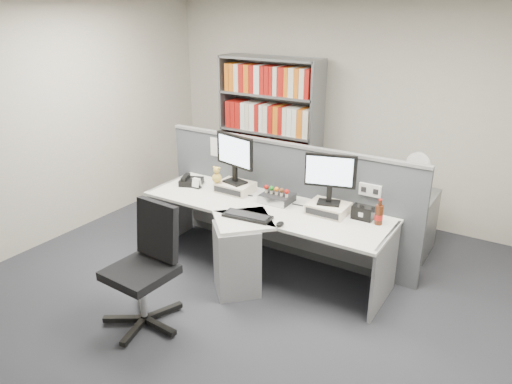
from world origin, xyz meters
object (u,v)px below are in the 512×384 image
Objects in this scene: monitor_left at (235,155)px; speaker at (363,213)px; mouse at (280,224)px; desk_fan at (418,168)px; monitor_right at (330,175)px; desk_calendar at (197,184)px; shelving_unit at (270,134)px; cola_bottle at (379,215)px; desk at (253,237)px; keyboard at (247,216)px; filing_cabinet at (411,223)px; desk_phone at (191,181)px; desktop_pc at (277,198)px; office_chair at (147,263)px.

speaker is at bearing 1.70° from monitor_left.
desk_fan is at bearing 61.41° from mouse.
monitor_right is 2.51× the size of speaker.
desk_calendar is 0.57× the size of speaker.
speaker is 0.10× the size of shelving_unit.
cola_bottle is (0.50, 0.01, -0.30)m from monitor_right.
cola_bottle is at bearing 19.47° from desk.
shelving_unit is at bearing 114.91° from keyboard.
monitor_left is 2.11m from filing_cabinet.
desk_phone reaches higher than mouse.
shelving_unit reaches higher than speaker.
filing_cabinet is at bearing 41.96° from desktop_pc.
desk_calendar is at bearing 164.03° from mouse.
keyboard is at bearing -179.40° from mouse.
desk is at bearing -148.52° from monitor_right.
office_chair is at bearing -131.75° from speaker.
monitor_right is 1.05× the size of desk_fan.
monitor_right is 1.63× the size of desk_phone.
shelving_unit is (-1.86, 1.42, 0.19)m from speaker.
monitor_right reaches higher than desk_calendar.
office_chair is (0.09, -1.47, -0.57)m from monitor_left.
keyboard is at bearing -154.76° from cola_bottle.
desk_phone is 0.44× the size of filing_cabinet.
filing_cabinet is at bearing 61.41° from mouse.
desk is 22.94× the size of desk_calendar.
office_chair is (-0.39, -1.08, 0.11)m from desk.
office_chair reaches higher than desk.
desk is 8.44× the size of desktop_pc.
filing_cabinet is 0.66× the size of office_chair.
mouse reaches higher than filing_cabinet.
desk_calendar is 1.62m from shelving_unit.
shelving_unit is (-0.92, 1.97, 0.24)m from keyboard.
desk is 8.53× the size of desk_phone.
mouse is 0.92m from cola_bottle.
cola_bottle is 2.50m from shelving_unit.
filing_cabinet is at bearing 76.18° from speaker.
keyboard is at bearing -149.73° from speaker.
desk_phone is 2.49m from desk_fan.
desk_phone is at bearing -177.29° from cola_bottle.
desk_phone is 1.57m from shelving_unit.
speaker is (0.33, 0.04, -0.33)m from monitor_right.
shelving_unit is at bearing 90.28° from desk_calendar.
shelving_unit is (-0.43, 1.46, -0.16)m from monitor_left.
office_chair is (-0.40, -0.96, -0.17)m from keyboard.
shelving_unit is (-1.27, 1.97, 0.24)m from mouse.
desk is 1.92m from desk_fan.
keyboard reaches higher than desk.
office_chair is (0.51, -2.93, -0.41)m from shelving_unit.
cola_bottle is 1.11m from filing_cabinet.
shelving_unit is at bearing 167.93° from filing_cabinet.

